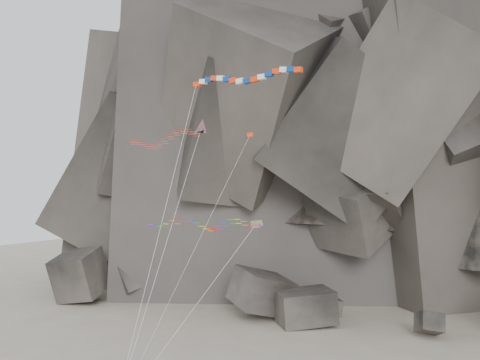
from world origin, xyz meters
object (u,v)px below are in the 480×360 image
at_px(banner_kite, 244,79).
at_px(parafoil_kite, 197,223).
at_px(pennant_kite, 224,187).
at_px(delta_kite, 160,139).

xyz_separation_m(banner_kite, parafoil_kite, (-6.07, 1.99, -13.71)).
bearing_deg(parafoil_kite, pennant_kite, -21.63).
xyz_separation_m(parafoil_kite, pennant_kite, (5.22, -4.33, 3.58)).
distance_m(banner_kite, pennant_kite, 10.43).
height_order(delta_kite, banner_kite, banner_kite).
bearing_deg(parafoil_kite, banner_kite, -0.07).
height_order(delta_kite, parafoil_kite, delta_kite).
distance_m(delta_kite, parafoil_kite, 9.41).
bearing_deg(parafoil_kite, delta_kite, -148.21).
bearing_deg(banner_kite, delta_kite, -179.89).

